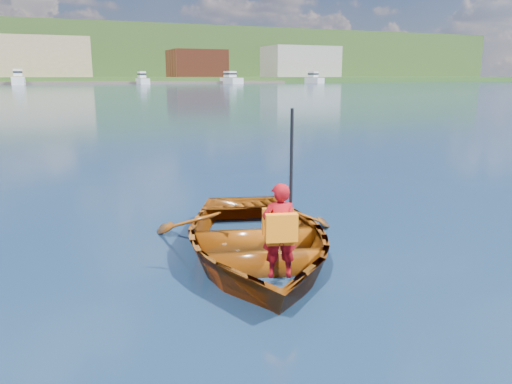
% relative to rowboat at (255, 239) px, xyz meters
% --- Properties ---
extents(ground, '(600.00, 600.00, 0.00)m').
position_rel_rowboat_xyz_m(ground, '(0.92, 0.49, -0.24)').
color(ground, '#142F48').
rests_on(ground, ground).
extents(rowboat, '(3.59, 4.36, 0.79)m').
position_rel_rowboat_xyz_m(rowboat, '(0.00, 0.00, 0.00)').
color(rowboat, brown).
rests_on(rowboat, ground).
extents(child_paddler, '(0.44, 0.41, 1.83)m').
position_rel_rowboat_xyz_m(child_paddler, '(-0.08, -0.91, 0.40)').
color(child_paddler, '#A30D15').
rests_on(child_paddler, ground).
extents(shoreline, '(400.00, 140.00, 22.00)m').
position_rel_rowboat_xyz_m(shoreline, '(0.92, 237.10, 10.08)').
color(shoreline, '#325421').
rests_on(shoreline, ground).
extents(dock, '(160.01, 4.44, 0.80)m').
position_rel_rowboat_xyz_m(dock, '(-9.63, 148.49, 0.16)').
color(dock, brown).
rests_on(dock, ground).
extents(waterfront_buildings, '(202.00, 16.00, 14.00)m').
position_rel_rowboat_xyz_m(waterfront_buildings, '(-6.81, 165.49, 7.50)').
color(waterfront_buildings, maroon).
rests_on(waterfront_buildings, ground).
extents(marina_yachts, '(143.84, 13.87, 4.37)m').
position_rel_rowboat_xyz_m(marina_yachts, '(-3.07, 143.79, 1.18)').
color(marina_yachts, silver).
rests_on(marina_yachts, ground).
extents(hillside_trees, '(286.82, 79.30, 24.50)m').
position_rel_rowboat_xyz_m(hillside_trees, '(5.23, 243.47, 18.91)').
color(hillside_trees, '#382314').
rests_on(hillside_trees, ground).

